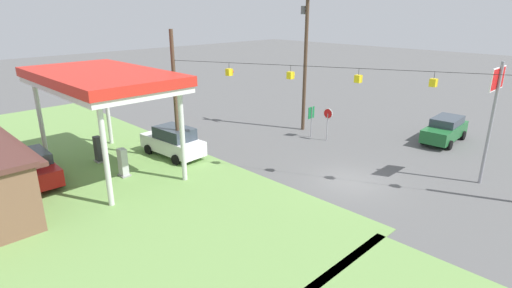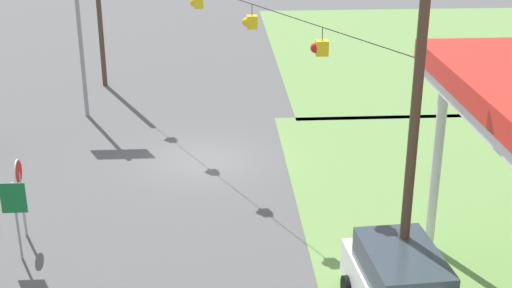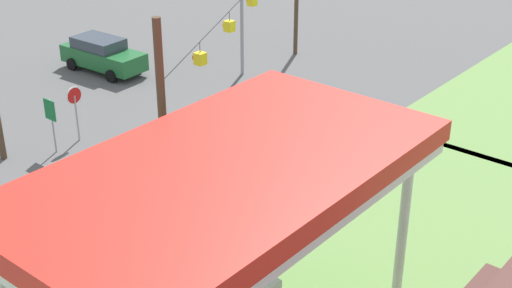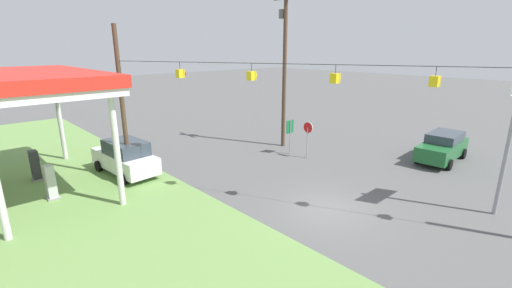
{
  "view_description": "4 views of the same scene",
  "coord_description": "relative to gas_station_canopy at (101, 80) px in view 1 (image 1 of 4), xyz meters",
  "views": [
    {
      "loc": [
        -11.21,
        18.77,
        9.53
      ],
      "look_at": [
        4.92,
        2.77,
        1.78
      ],
      "focal_mm": 28.0,
      "sensor_mm": 36.0,
      "label": 1
    },
    {
      "loc": [
        24.9,
        0.43,
        10.64
      ],
      "look_at": [
        4.63,
        1.71,
        2.48
      ],
      "focal_mm": 50.0,
      "sensor_mm": 36.0,
      "label": 2
    },
    {
      "loc": [
        22.25,
        18.59,
        13.54
      ],
      "look_at": [
        4.11,
        3.6,
        2.06
      ],
      "focal_mm": 50.0,
      "sensor_mm": 36.0,
      "label": 3
    },
    {
      "loc": [
        -8.23,
        12.13,
        7.24
      ],
      "look_at": [
        4.07,
        0.67,
        2.43
      ],
      "focal_mm": 24.0,
      "sensor_mm": 36.0,
      "label": 4
    }
  ],
  "objects": [
    {
      "name": "car_at_pumps_front",
      "position": [
        -0.79,
        -4.09,
        -4.52
      ],
      "size": [
        4.99,
        2.37,
        2.06
      ],
      "rotation": [
        0.0,
        0.0,
        0.07
      ],
      "color": "white",
      "rests_on": "ground"
    },
    {
      "name": "stop_sign_overhead",
      "position": [
        -16.87,
        -14.08,
        -0.6
      ],
      "size": [
        0.22,
        2.18,
        6.91
      ],
      "color": "gray",
      "rests_on": "ground"
    },
    {
      "name": "car_on_crossroad",
      "position": [
        -12.47,
        -20.28,
        -4.59
      ],
      "size": [
        2.3,
        5.09,
        1.85
      ],
      "rotation": [
        0.0,
        0.0,
        1.62
      ],
      "color": "#1E602D",
      "rests_on": "ground"
    },
    {
      "name": "ground_plane",
      "position": [
        -11.58,
        -8.9,
        -5.56
      ],
      "size": [
        160.0,
        160.0,
        0.0
      ],
      "primitive_type": "plane",
      "color": "#565656"
    },
    {
      "name": "fuel_pump_near",
      "position": [
        -1.65,
        -0.0,
        -4.73
      ],
      "size": [
        0.71,
        0.56,
        1.73
      ],
      "color": "gray",
      "rests_on": "ground"
    },
    {
      "name": "route_sign",
      "position": [
        -4.72,
        -14.04,
        -3.85
      ],
      "size": [
        0.1,
        0.7,
        2.4
      ],
      "color": "gray",
      "rests_on": "ground"
    },
    {
      "name": "car_at_pumps_rear",
      "position": [
        1.0,
        4.08,
        -4.59
      ],
      "size": [
        4.56,
        2.25,
        1.85
      ],
      "rotation": [
        0.0,
        0.0,
        3.1
      ],
      "color": "#AD1414",
      "rests_on": "ground"
    },
    {
      "name": "utility_pole_main",
      "position": [
        -2.95,
        -15.23,
        0.67
      ],
      "size": [
        2.2,
        0.44,
        11.2
      ],
      "color": "#4C3828",
      "rests_on": "ground"
    },
    {
      "name": "signal_span_gantry",
      "position": [
        -11.58,
        -8.92,
        -0.91
      ],
      "size": [
        20.05,
        10.24,
        8.37
      ],
      "color": "#4C3828",
      "rests_on": "ground"
    },
    {
      "name": "stop_sign_roadside",
      "position": [
        -6.11,
        -14.23,
        -3.74
      ],
      "size": [
        0.8,
        0.08,
        2.5
      ],
      "rotation": [
        0.0,
        0.0,
        3.14
      ],
      "color": "#99999E",
      "rests_on": "ground"
    },
    {
      "name": "gas_station_canopy",
      "position": [
        0.0,
        0.0,
        0.0
      ],
      "size": [
        10.74,
        5.91,
        6.09
      ],
      "color": "silver",
      "rests_on": "ground"
    },
    {
      "name": "fuel_pump_far",
      "position": [
        1.65,
        -0.0,
        -4.73
      ],
      "size": [
        0.71,
        0.56,
        1.73
      ],
      "color": "gray",
      "rests_on": "ground"
    }
  ]
}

